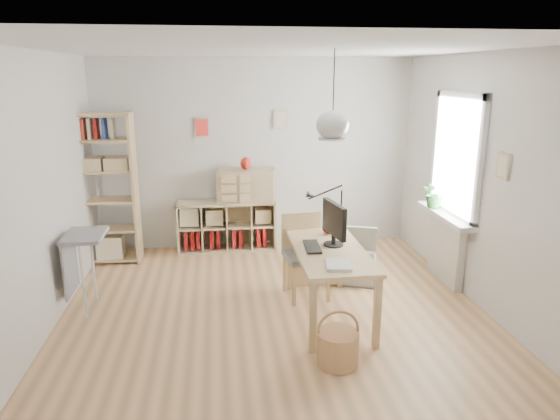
{
  "coord_description": "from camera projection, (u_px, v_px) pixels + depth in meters",
  "views": [
    {
      "loc": [
        -0.56,
        -4.85,
        2.47
      ],
      "look_at": [
        0.1,
        0.3,
        1.05
      ],
      "focal_mm": 32.0,
      "sensor_mm": 36.0,
      "label": 1
    }
  ],
  "objects": [
    {
      "name": "ground",
      "position": [
        274.0,
        312.0,
        5.37
      ],
      "size": [
        4.5,
        4.5,
        0.0
      ],
      "primitive_type": "plane",
      "color": "tan",
      "rests_on": "ground"
    },
    {
      "name": "room_shell",
      "position": [
        333.0,
        125.0,
        4.76
      ],
      "size": [
        4.5,
        4.5,
        4.5
      ],
      "color": "silver",
      "rests_on": "ground"
    },
    {
      "name": "window_unit",
      "position": [
        457.0,
        156.0,
        5.81
      ],
      "size": [
        0.07,
        1.16,
        1.46
      ],
      "color": "white",
      "rests_on": "ground"
    },
    {
      "name": "radiator",
      "position": [
        446.0,
        249.0,
        6.1
      ],
      "size": [
        0.1,
        0.8,
        0.8
      ],
      "primitive_type": "cube",
      "color": "silver",
      "rests_on": "ground"
    },
    {
      "name": "windowsill",
      "position": [
        445.0,
        215.0,
        5.98
      ],
      "size": [
        0.22,
        1.2,
        0.06
      ],
      "primitive_type": "cube",
      "color": "white",
      "rests_on": "radiator"
    },
    {
      "name": "desk",
      "position": [
        329.0,
        257.0,
        5.12
      ],
      "size": [
        0.7,
        1.5,
        0.75
      ],
      "color": "tan",
      "rests_on": "ground"
    },
    {
      "name": "cube_shelf",
      "position": [
        225.0,
        229.0,
        7.22
      ],
      "size": [
        1.4,
        0.38,
        0.72
      ],
      "color": "tan",
      "rests_on": "ground"
    },
    {
      "name": "tall_bookshelf",
      "position": [
        104.0,
        183.0,
        6.55
      ],
      "size": [
        0.8,
        0.38,
        2.0
      ],
      "color": "tan",
      "rests_on": "ground"
    },
    {
      "name": "side_table",
      "position": [
        79.0,
        250.0,
        5.27
      ],
      "size": [
        0.4,
        0.55,
        0.85
      ],
      "color": "gray",
      "rests_on": "ground"
    },
    {
      "name": "chair",
      "position": [
        305.0,
        250.0,
        5.65
      ],
      "size": [
        0.51,
        0.51,
        0.94
      ],
      "rotation": [
        0.0,
        0.0,
        0.13
      ],
      "color": "gray",
      "rests_on": "ground"
    },
    {
      "name": "wicker_basket",
      "position": [
        338.0,
        346.0,
        4.37
      ],
      "size": [
        0.37,
        0.37,
        0.51
      ],
      "rotation": [
        0.0,
        0.0,
        -0.03
      ],
      "color": "#AC764E",
      "rests_on": "ground"
    },
    {
      "name": "storage_chest",
      "position": [
        352.0,
        263.0,
        6.18
      ],
      "size": [
        0.76,
        0.81,
        0.62
      ],
      "rotation": [
        0.0,
        0.0,
        -0.32
      ],
      "color": "silver",
      "rests_on": "ground"
    },
    {
      "name": "monitor",
      "position": [
        334.0,
        222.0,
        5.12
      ],
      "size": [
        0.21,
        0.52,
        0.45
      ],
      "rotation": [
        0.0,
        0.0,
        0.17
      ],
      "color": "black",
      "rests_on": "desk"
    },
    {
      "name": "keyboard",
      "position": [
        312.0,
        247.0,
        5.11
      ],
      "size": [
        0.17,
        0.41,
        0.02
      ],
      "primitive_type": "cube",
      "rotation": [
        0.0,
        0.0,
        -0.06
      ],
      "color": "black",
      "rests_on": "desk"
    },
    {
      "name": "task_lamp",
      "position": [
        323.0,
        203.0,
        5.54
      ],
      "size": [
        0.46,
        0.17,
        0.49
      ],
      "color": "black",
      "rests_on": "desk"
    },
    {
      "name": "yarn_ball",
      "position": [
        329.0,
        227.0,
        5.54
      ],
      "size": [
        0.15,
        0.15,
        0.15
      ],
      "primitive_type": "sphere",
      "color": "#48090F",
      "rests_on": "desk"
    },
    {
      "name": "paper_tray",
      "position": [
        338.0,
        265.0,
        4.62
      ],
      "size": [
        0.27,
        0.32,
        0.03
      ],
      "primitive_type": "cube",
      "rotation": [
        0.0,
        0.0,
        -0.15
      ],
      "color": "white",
      "rests_on": "desk"
    },
    {
      "name": "drawer_chest",
      "position": [
        246.0,
        185.0,
        7.05
      ],
      "size": [
        0.84,
        0.49,
        0.45
      ],
      "primitive_type": "cube",
      "rotation": [
        0.0,
        0.0,
        -0.17
      ],
      "color": "tan",
      "rests_on": "cube_shelf"
    },
    {
      "name": "red_vase",
      "position": [
        246.0,
        163.0,
        6.97
      ],
      "size": [
        0.15,
        0.15,
        0.18
      ],
      "primitive_type": "ellipsoid",
      "color": "maroon",
      "rests_on": "drawer_chest"
    },
    {
      "name": "potted_plant",
      "position": [
        435.0,
        193.0,
        6.18
      ],
      "size": [
        0.38,
        0.35,
        0.37
      ],
      "primitive_type": "imported",
      "rotation": [
        0.0,
        0.0,
        0.2
      ],
      "color": "#246228",
      "rests_on": "windowsill"
    }
  ]
}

